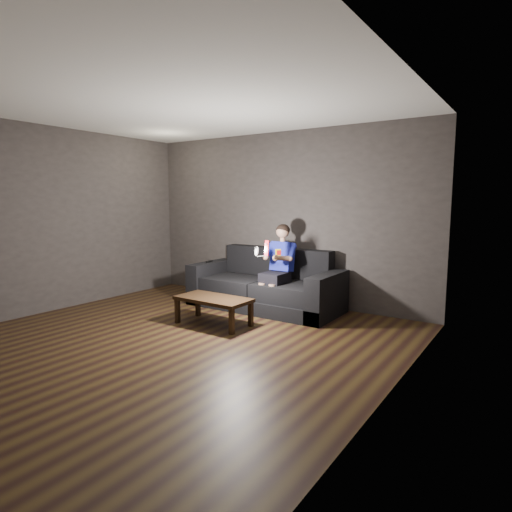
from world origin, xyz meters
The scene contains 11 objects.
floor centered at (0.00, 0.00, 0.00)m, with size 5.00×5.00×0.00m, color black.
back_wall centered at (0.00, 2.50, 1.35)m, with size 5.00×0.04×2.70m, color #342F2E.
left_wall centered at (-2.50, 0.00, 1.35)m, with size 0.04×5.00×2.70m, color #342F2E.
right_wall centered at (2.50, 0.00, 1.35)m, with size 0.04×5.00×2.70m, color #342F2E.
ceiling centered at (0.00, 0.00, 2.70)m, with size 5.00×5.00×0.02m, color silver.
sofa centered at (0.04, 1.97, 0.29)m, with size 2.31×1.00×0.89m.
child centered at (0.31, 1.91, 0.76)m, with size 0.48×0.59×1.19m.
wii_remote_red centered at (0.40, 1.45, 0.99)m, with size 0.07×0.09×0.21m.
nunchuk_white centered at (0.23, 1.45, 0.93)m, with size 0.07×0.09×0.14m.
wii_remote_black centered at (-0.99, 1.88, 0.64)m, with size 0.05×0.14×0.03m.
coffee_table centered at (-0.04, 0.83, 0.32)m, with size 1.01×0.51×0.36m.
Camera 1 is at (3.49, -3.41, 1.63)m, focal length 30.00 mm.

